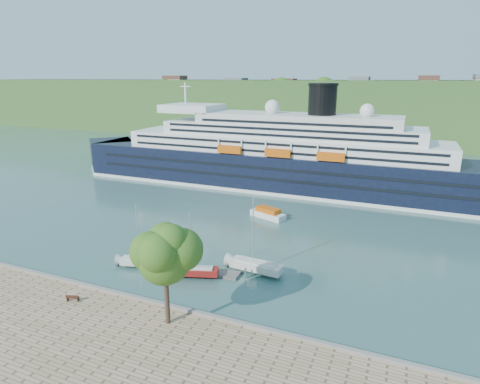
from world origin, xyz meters
The scene contains 11 objects.
ground centered at (0.00, 0.00, 0.00)m, with size 400.00×400.00×0.00m, color #2F5451.
far_hillside centered at (0.00, 145.00, 12.00)m, with size 400.00×50.00×24.00m, color #2D5020.
quay_coping centered at (0.00, -0.20, 1.15)m, with size 220.00×0.50×0.30m, color slate.
cruise_ship centered at (1.21, 55.25, 11.99)m, with size 106.80×15.55×23.98m, color black, non-canonical shape.
park_bench centered at (-2.46, -3.32, 1.45)m, with size 1.41×0.58×0.91m, color #4F2616, non-canonical shape.
promenade_tree centered at (9.61, -2.78, 6.84)m, with size 7.05×7.05×11.67m, color #2E5917, non-canonical shape.
floating_pontoon centered at (3.27, 10.00, 0.19)m, with size 17.02×2.08×0.38m, color #68625C, non-canonical shape.
sailboat_white_near centered at (-1.40, 8.19, 4.30)m, with size 6.66×1.85×8.60m, color silver, non-canonical shape.
sailboat_red centered at (6.52, 8.43, 4.27)m, with size 6.61×1.84×8.54m, color maroon, non-canonical shape.
sailboat_white_far centered at (13.44, 12.55, 5.03)m, with size 7.79×2.16×10.07m, color silver, non-canonical shape.
tender_launch centered at (7.77, 33.97, 0.95)m, with size 6.90×2.36×1.91m, color #CD540C, non-canonical shape.
Camera 1 is at (30.02, -32.72, 24.95)m, focal length 30.00 mm.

